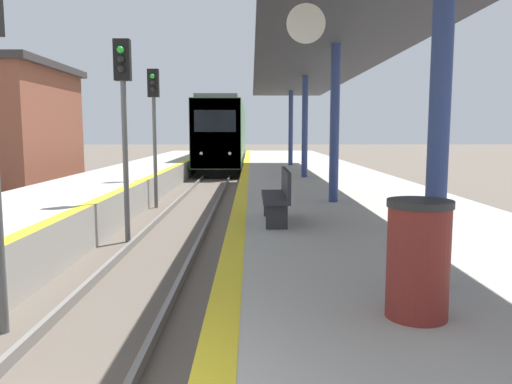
{
  "coord_description": "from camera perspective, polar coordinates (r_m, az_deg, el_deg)",
  "views": [
    {
      "loc": [
        1.9,
        -1.96,
        2.52
      ],
      "look_at": [
        2.08,
        18.2,
        0.09
      ],
      "focal_mm": 35.0,
      "sensor_mm": 36.0,
      "label": 1
    }
  ],
  "objects": [
    {
      "name": "train",
      "position": [
        34.25,
        -3.73,
        6.52
      ],
      "size": [
        2.72,
        16.1,
        4.55
      ],
      "color": "black",
      "rests_on": "ground"
    },
    {
      "name": "bench",
      "position": [
        8.63,
        2.61,
        -0.29
      ],
      "size": [
        0.44,
        1.57,
        0.92
      ],
      "color": "#28282D",
      "rests_on": "platform_right"
    },
    {
      "name": "trash_bin",
      "position": [
        4.43,
        18.03,
        -7.27
      ],
      "size": [
        0.54,
        0.54,
        1.0
      ],
      "color": "maroon",
      "rests_on": "platform_right"
    },
    {
      "name": "station_canopy",
      "position": [
        14.42,
        7.03,
        14.54
      ],
      "size": [
        3.51,
        24.71,
        3.66
      ],
      "color": "navy",
      "rests_on": "platform_right"
    },
    {
      "name": "signal_mid",
      "position": [
        11.66,
        -14.9,
        9.88
      ],
      "size": [
        0.36,
        0.31,
        4.55
      ],
      "color": "#595959",
      "rests_on": "ground"
    },
    {
      "name": "signal_far",
      "position": [
        16.84,
        -11.59,
        8.98
      ],
      "size": [
        0.36,
        0.31,
        4.55
      ],
      "color": "#595959",
      "rests_on": "ground"
    }
  ]
}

